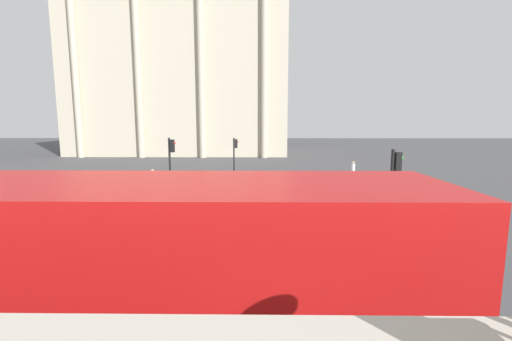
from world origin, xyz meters
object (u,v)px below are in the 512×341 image
object	(u,v)px
traffic_light_mid	(171,163)
pedestrian_grey	(153,180)
pedestrian_white	(353,169)
pedestrian_red	(354,219)
plaza_building_left	(182,67)
traffic_light_near	(393,189)
traffic_light_far	(235,154)
double_decker_bus	(113,294)

from	to	relation	value
traffic_light_mid	pedestrian_grey	xyz separation A→B (m)	(-2.23, 3.67, -1.60)
pedestrian_white	pedestrian_red	bearing A→B (deg)	56.37
traffic_light_mid	plaza_building_left	bearing A→B (deg)	101.32
plaza_building_left	pedestrian_grey	xyz separation A→B (m)	(4.90, -31.98, -12.16)
traffic_light_near	pedestrian_red	xyz separation A→B (m)	(-0.77, 1.91, -1.66)
plaza_building_left	traffic_light_near	size ratio (longest dim) A/B	8.09
traffic_light_far	pedestrian_white	bearing A→B (deg)	8.23
traffic_light_mid	pedestrian_grey	distance (m)	4.58
double_decker_bus	plaza_building_left	xyz separation A→B (m)	(-9.76, 49.37, 10.95)
traffic_light_near	traffic_light_mid	world-z (taller)	traffic_light_mid
pedestrian_white	plaza_building_left	bearing A→B (deg)	-71.36
traffic_light_far	traffic_light_near	bearing A→B (deg)	-66.28
traffic_light_mid	pedestrian_white	world-z (taller)	traffic_light_mid
plaza_building_left	pedestrian_white	size ratio (longest dim) A/B	19.75
double_decker_bus	pedestrian_grey	bearing A→B (deg)	112.85
double_decker_bus	pedestrian_white	xyz separation A→B (m)	(10.11, 23.47, -1.31)
pedestrian_grey	pedestrian_red	bearing A→B (deg)	146.95
traffic_light_near	traffic_light_far	distance (m)	16.63
traffic_light_mid	pedestrian_white	bearing A→B (deg)	37.43
double_decker_bus	pedestrian_red	world-z (taller)	double_decker_bus
plaza_building_left	pedestrian_white	xyz separation A→B (m)	(19.87, -25.90, -12.26)
traffic_light_far	pedestrian_white	distance (m)	10.02
traffic_light_mid	traffic_light_near	bearing A→B (deg)	-35.67
traffic_light_mid	traffic_light_far	bearing A→B (deg)	70.66
traffic_light_mid	pedestrian_white	xyz separation A→B (m)	(12.73, 9.74, -1.70)
traffic_light_far	pedestrian_red	distance (m)	14.64
pedestrian_grey	pedestrian_white	bearing A→B (deg)	-152.96
traffic_light_near	pedestrian_red	world-z (taller)	traffic_light_near
double_decker_bus	pedestrian_white	bearing A→B (deg)	73.95
pedestrian_white	pedestrian_red	world-z (taller)	pedestrian_white
double_decker_bus	pedestrian_white	size ratio (longest dim) A/B	6.30
traffic_light_near	pedestrian_grey	bearing A→B (deg)	138.27
traffic_light_mid	pedestrian_grey	world-z (taller)	traffic_light_mid
pedestrian_white	double_decker_bus	bearing A→B (deg)	47.86
traffic_light_near	traffic_light_far	size ratio (longest dim) A/B	1.09
plaza_building_left	pedestrian_grey	distance (m)	34.56
traffic_light_mid	traffic_light_far	distance (m)	8.83
pedestrian_grey	pedestrian_white	xyz separation A→B (m)	(14.96, 6.08, -0.10)
double_decker_bus	traffic_light_near	distance (m)	9.77
pedestrian_red	traffic_light_far	bearing A→B (deg)	-160.07
double_decker_bus	traffic_light_mid	xyz separation A→B (m)	(-2.63, 13.72, 0.39)
plaza_building_left	pedestrian_red	xyz separation A→B (m)	(15.98, -40.63, -12.26)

